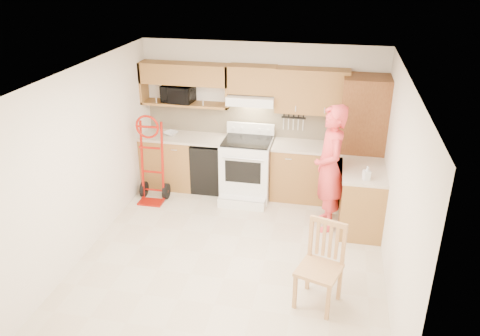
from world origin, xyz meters
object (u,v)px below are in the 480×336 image
(microwave, at_px, (178,94))
(dining_chair, at_px, (319,267))
(range, at_px, (246,165))
(hand_truck, at_px, (150,163))
(person, at_px, (329,169))

(microwave, relative_size, dining_chair, 0.50)
(microwave, xyz_separation_m, dining_chair, (2.55, -2.82, -1.12))
(microwave, bearing_deg, dining_chair, -41.12)
(range, xyz_separation_m, hand_truck, (-1.50, -0.44, 0.08))
(microwave, relative_size, person, 0.27)
(person, xyz_separation_m, dining_chair, (-0.02, -1.80, -0.43))
(microwave, height_order, range, microwave)
(hand_truck, bearing_deg, range, 15.95)
(range, relative_size, person, 0.62)
(person, bearing_deg, microwave, -125.10)
(range, xyz_separation_m, person, (1.35, -0.69, 0.36))
(microwave, xyz_separation_m, range, (1.23, -0.33, -1.04))
(hand_truck, bearing_deg, microwave, 70.16)
(range, distance_m, dining_chair, 2.83)
(range, height_order, hand_truck, hand_truck)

